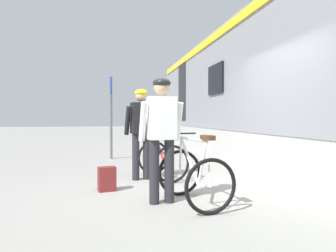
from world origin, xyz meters
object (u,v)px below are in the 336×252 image
cyclist_near_in_dark (141,126)px  platform_sign_post (111,104)px  cyclist_far_in_white (162,128)px  bicycle_far_white (194,176)px  bicycle_near_red (162,158)px  backpack_on_platform (107,179)px

cyclist_near_in_dark → platform_sign_post: platform_sign_post is taller
cyclist_far_in_white → bicycle_far_white: bearing=-19.4°
cyclist_near_in_dark → bicycle_near_red: bearing=5.6°
bicycle_far_white → backpack_on_platform: 1.59m
bicycle_near_red → platform_sign_post: 3.53m
bicycle_near_red → bicycle_far_white: size_ratio=1.01×
bicycle_near_red → backpack_on_platform: bearing=-140.7°
bicycle_near_red → backpack_on_platform: 1.41m
bicycle_far_white → platform_sign_post: 5.34m
bicycle_near_red → cyclist_far_in_white: bearing=-100.1°
cyclist_far_in_white → platform_sign_post: bearing=97.5°
bicycle_near_red → platform_sign_post: (-0.96, 3.17, 1.22)m
bicycle_near_red → backpack_on_platform: (-1.08, -0.88, -0.20)m
platform_sign_post → backpack_on_platform: bearing=-91.6°
cyclist_near_in_dark → platform_sign_post: bearing=99.5°
cyclist_near_in_dark → bicycle_far_white: (0.53, -1.87, -0.65)m
cyclist_near_in_dark → cyclist_far_in_white: same height
cyclist_far_in_white → bicycle_near_red: cyclist_far_in_white is taller
bicycle_far_white → cyclist_far_in_white: bearing=160.6°
cyclist_near_in_dark → platform_sign_post: size_ratio=0.73×
bicycle_far_white → backpack_on_platform: size_ratio=2.91×
bicycle_far_white → bicycle_near_red: bearing=93.3°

